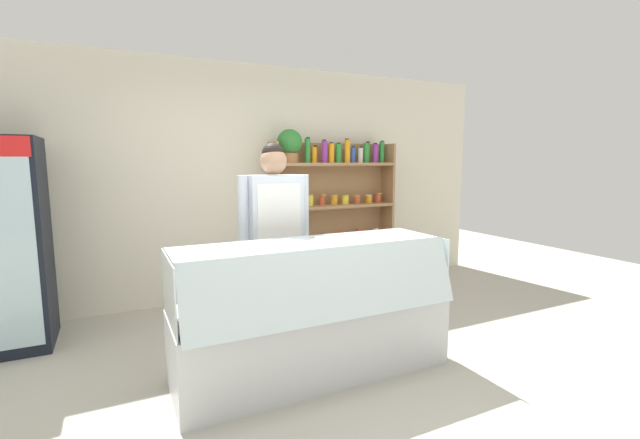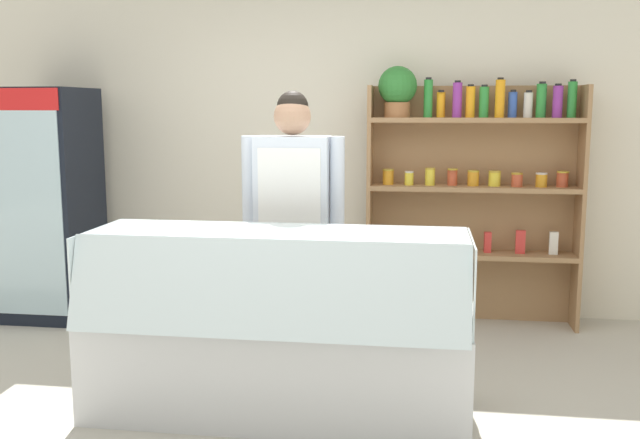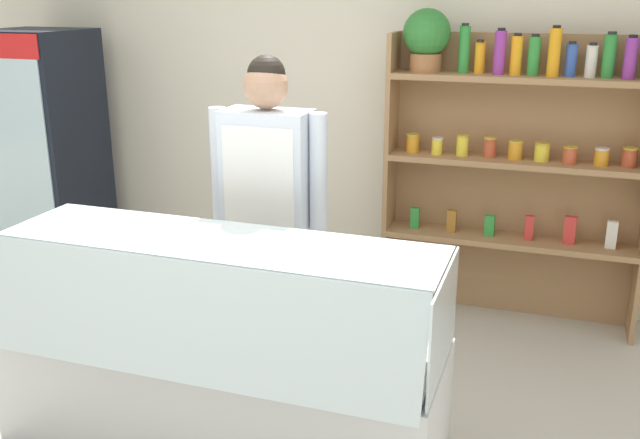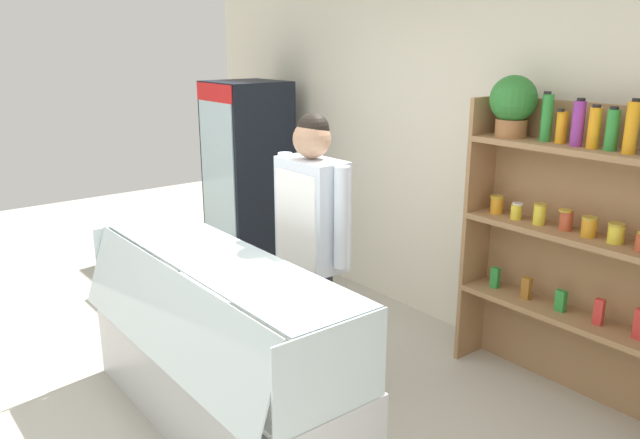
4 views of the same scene
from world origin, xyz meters
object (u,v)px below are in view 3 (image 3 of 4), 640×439
deli_display_case (220,383)px  shop_clerk (268,192)px  shelving_unit (504,146)px  drinks_fridge (47,157)px

deli_display_case → shop_clerk: bearing=92.8°
shop_clerk → shelving_unit: bearing=46.4°
drinks_fridge → shop_clerk: 2.29m
drinks_fridge → shelving_unit: (3.22, 0.30, 0.24)m
shop_clerk → drinks_fridge: bearing=157.9°
drinks_fridge → deli_display_case: 2.72m
shelving_unit → deli_display_case: size_ratio=0.96×
deli_display_case → shop_clerk: (-0.03, 0.70, 0.74)m
shelving_unit → shop_clerk: (-1.10, -1.15, -0.09)m
deli_display_case → drinks_fridge: bearing=144.1°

